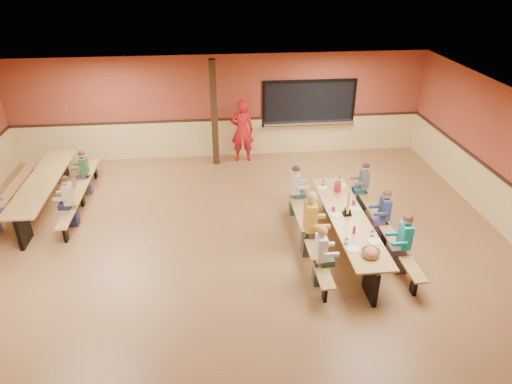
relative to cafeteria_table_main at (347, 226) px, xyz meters
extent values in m
plane|color=brown|center=(-2.38, 0.16, -0.53)|extent=(12.00, 12.00, 0.00)
cube|color=#98412C|center=(-2.38, 5.16, 0.97)|extent=(12.00, 0.04, 3.00)
cube|color=white|center=(-2.38, 0.16, 2.47)|extent=(12.00, 10.00, 0.04)
cube|color=black|center=(0.22, 5.13, 1.02)|extent=(2.60, 0.06, 1.20)
cube|color=silver|center=(0.22, 5.04, 0.45)|extent=(2.70, 0.28, 0.06)
cube|color=black|center=(-2.58, 4.56, 0.97)|extent=(0.18, 0.18, 3.00)
cube|color=#A98243|center=(0.00, 0.00, 0.19)|extent=(0.75, 3.60, 0.04)
cube|color=black|center=(0.00, -1.55, -0.18)|extent=(0.08, 0.60, 0.70)
cube|color=black|center=(0.00, 1.55, -0.18)|extent=(0.08, 0.60, 0.70)
cube|color=#A98243|center=(-0.82, 0.00, -0.09)|extent=(0.26, 3.60, 0.04)
cube|color=black|center=(-0.82, 0.00, -0.32)|extent=(0.06, 0.18, 0.41)
cube|color=#A98243|center=(0.83, 0.00, -0.09)|extent=(0.26, 3.60, 0.04)
cube|color=black|center=(0.83, 0.00, -0.32)|extent=(0.06, 0.18, 0.41)
cube|color=#A98243|center=(-6.73, 2.41, 0.19)|extent=(0.75, 3.60, 0.04)
cube|color=black|center=(-6.73, 0.86, -0.18)|extent=(0.08, 0.60, 0.70)
cube|color=black|center=(-6.73, 3.96, -0.18)|extent=(0.08, 0.60, 0.70)
cube|color=#A98243|center=(-7.56, 2.41, -0.09)|extent=(0.26, 3.60, 0.04)
cube|color=black|center=(-7.56, 2.41, -0.32)|extent=(0.06, 0.18, 0.41)
cube|color=#A98243|center=(-5.91, 2.41, -0.09)|extent=(0.26, 3.60, 0.04)
cube|color=black|center=(-5.91, 2.41, -0.32)|extent=(0.06, 0.18, 0.41)
imported|color=red|center=(-1.80, 4.71, 0.39)|extent=(0.69, 0.47, 1.83)
cylinder|color=#B0172A|center=(0.07, 1.12, 0.32)|extent=(0.16, 0.16, 0.22)
cube|color=black|center=(0.00, 0.11, 0.28)|extent=(0.10, 0.14, 0.13)
cylinder|color=yellow|center=(-0.01, 0.05, 0.30)|extent=(0.06, 0.06, 0.17)
cylinder|color=#B2140F|center=(-0.07, -0.60, 0.30)|extent=(0.06, 0.06, 0.17)
cube|color=black|center=(0.00, 0.09, 0.24)|extent=(0.16, 0.16, 0.06)
cube|color=#A98243|center=(0.00, 0.09, 0.52)|extent=(0.02, 0.09, 0.50)
camera|label=1|loc=(-2.70, -7.69, 5.05)|focal=32.00mm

